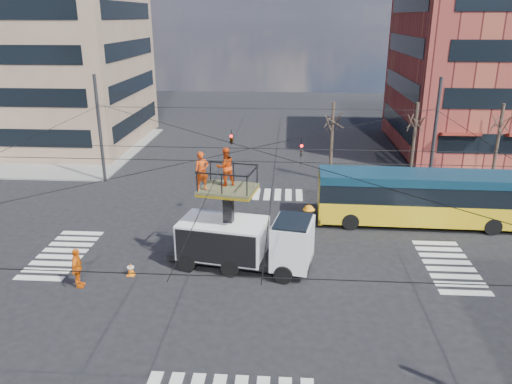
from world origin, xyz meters
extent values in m
plane|color=black|center=(0.00, 0.00, 0.00)|extent=(120.00, 120.00, 0.00)
cube|color=slate|center=(21.00, 21.00, 0.06)|extent=(18.00, 18.00, 0.12)
cube|color=slate|center=(-21.00, 21.00, 0.06)|extent=(18.00, 18.00, 0.12)
cube|color=black|center=(-22.00, 16.00, 2.33)|extent=(15.30, 0.12, 1.50)
cube|color=black|center=(-13.00, 24.00, 2.33)|extent=(0.12, 13.60, 1.50)
cube|color=black|center=(-13.00, 24.00, 5.67)|extent=(0.12, 13.60, 1.50)
cube|color=black|center=(-13.00, 24.00, 9.00)|extent=(0.12, 13.60, 1.50)
cube|color=black|center=(-13.00, 24.00, 12.33)|extent=(0.12, 13.60, 1.50)
cube|color=black|center=(12.00, 24.00, 2.45)|extent=(0.12, 13.60, 1.58)
cube|color=black|center=(12.00, 24.00, 5.95)|extent=(0.12, 13.60, 1.57)
cube|color=black|center=(12.00, 24.00, 9.45)|extent=(0.12, 13.60, 1.57)
cube|color=black|center=(12.00, 24.00, 12.95)|extent=(0.12, 13.60, 1.57)
cylinder|color=#2D2D30|center=(12.00, 12.00, 4.00)|extent=(0.24, 0.24, 8.00)
cylinder|color=#2D2D30|center=(-12.00, 12.00, 4.00)|extent=(0.24, 0.24, 8.00)
cylinder|color=black|center=(0.00, 12.00, 5.70)|extent=(24.00, 0.03, 0.03)
cylinder|color=black|center=(-12.00, 0.00, 5.70)|extent=(0.03, 24.00, 0.03)
cylinder|color=black|center=(0.00, -12.00, 5.70)|extent=(24.00, 0.03, 0.03)
cylinder|color=black|center=(12.00, 0.00, 5.70)|extent=(0.03, 24.00, 0.03)
cylinder|color=black|center=(0.00, 0.00, 5.90)|extent=(24.02, 24.02, 0.03)
cylinder|color=black|center=(0.00, 0.00, 5.90)|extent=(24.02, 24.02, 0.03)
cylinder|color=black|center=(0.00, -1.20, 5.60)|extent=(24.00, 0.03, 0.03)
cylinder|color=black|center=(0.00, 1.20, 5.60)|extent=(24.00, 0.03, 0.03)
cylinder|color=black|center=(-1.20, 0.00, 5.50)|extent=(0.03, 24.00, 0.03)
cylinder|color=black|center=(1.20, 0.00, 5.50)|extent=(0.03, 24.00, 0.03)
imported|color=black|center=(2.50, 3.00, 5.10)|extent=(0.16, 0.20, 1.00)
imported|color=black|center=(-1.50, 5.00, 5.35)|extent=(0.26, 1.24, 0.50)
cylinder|color=#382B21|center=(5.00, 13.50, 3.00)|extent=(0.24, 0.24, 6.00)
cylinder|color=#382B21|center=(11.00, 13.50, 3.00)|extent=(0.24, 0.24, 6.00)
cylinder|color=#382B21|center=(17.00, 13.50, 3.00)|extent=(0.24, 0.24, 6.00)
cube|color=black|center=(-0.45, -0.71, 0.55)|extent=(7.28, 3.42, 0.30)
cube|color=silver|center=(2.10, -1.17, 1.55)|extent=(2.20, 2.68, 2.20)
cube|color=black|center=(2.10, -1.17, 2.35)|extent=(1.99, 2.55, 0.80)
cube|color=silver|center=(-1.34, -0.55, 1.45)|extent=(4.58, 3.21, 1.80)
cylinder|color=black|center=(1.70, -2.27, 0.45)|extent=(0.95, 0.51, 0.90)
cylinder|color=black|center=(2.11, -0.01, 0.45)|extent=(0.95, 0.51, 0.90)
cylinder|color=black|center=(-0.86, -1.81, 0.45)|extent=(0.95, 0.51, 0.90)
cylinder|color=black|center=(-0.45, 0.46, 0.45)|extent=(0.95, 0.51, 0.90)
cylinder|color=black|center=(-3.02, -1.41, 0.45)|extent=(0.95, 0.51, 0.90)
cylinder|color=black|center=(-2.61, 0.85, 0.45)|extent=(0.95, 0.51, 0.90)
cube|color=black|center=(-1.04, -0.60, 2.73)|extent=(0.52, 0.52, 2.66)
cube|color=#46462A|center=(-1.04, -0.60, 4.06)|extent=(2.93, 2.53, 0.12)
cube|color=yellow|center=(-1.04, -0.60, 3.94)|extent=(2.93, 2.53, 0.12)
imported|color=#D5410D|center=(-2.22, -0.94, 5.03)|extent=(0.79, 0.68, 1.83)
imported|color=#D5410D|center=(-1.19, -0.26, 5.05)|extent=(1.13, 1.04, 1.87)
cube|color=gold|center=(9.89, 5.31, 0.95)|extent=(12.45, 2.91, 1.30)
cube|color=black|center=(9.89, 5.31, 2.15)|extent=(12.45, 2.85, 1.10)
cube|color=#0D2B3D|center=(9.89, 5.31, 2.95)|extent=(12.45, 2.91, 0.50)
cube|color=gold|center=(3.79, 5.46, 1.60)|extent=(0.31, 2.48, 2.80)
cube|color=black|center=(3.74, 5.46, 0.45)|extent=(0.21, 2.60, 0.30)
cube|color=gold|center=(3.89, 5.46, 2.85)|extent=(0.14, 1.60, 0.35)
cylinder|color=black|center=(5.52, 4.24, 0.50)|extent=(1.01, 0.32, 1.00)
cylinder|color=black|center=(5.58, 6.60, 0.50)|extent=(1.01, 0.32, 1.00)
cylinder|color=black|center=(13.57, 4.04, 0.50)|extent=(1.01, 0.32, 1.00)
cylinder|color=black|center=(13.63, 6.40, 0.50)|extent=(1.01, 0.32, 1.00)
cone|color=orange|center=(-5.68, -2.01, 0.32)|extent=(0.36, 0.36, 0.64)
imported|color=orange|center=(-7.74, -3.25, 0.96)|extent=(0.57, 1.16, 1.92)
imported|color=orange|center=(3.01, 3.02, 0.96)|extent=(0.90, 1.33, 1.91)
camera|label=1|loc=(1.81, -23.01, 11.87)|focal=35.00mm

